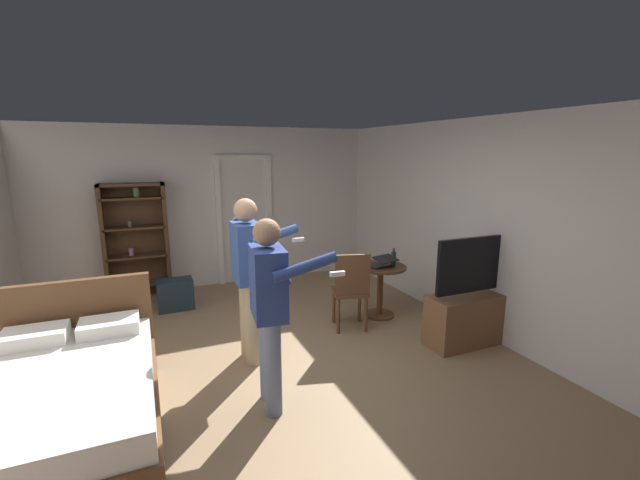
% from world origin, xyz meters
% --- Properties ---
extents(ground_plane, '(7.19, 7.19, 0.00)m').
position_xyz_m(ground_plane, '(0.00, 0.00, 0.00)').
color(ground_plane, '#997A56').
extents(wall_back, '(5.57, 0.12, 2.58)m').
position_xyz_m(wall_back, '(0.00, 3.33, 1.29)').
color(wall_back, silver).
rests_on(wall_back, ground_plane).
extents(wall_right, '(0.12, 6.78, 2.58)m').
position_xyz_m(wall_right, '(2.73, 0.00, 1.29)').
color(wall_right, silver).
rests_on(wall_right, ground_plane).
extents(doorway_frame, '(0.93, 0.08, 2.13)m').
position_xyz_m(doorway_frame, '(0.53, 3.25, 1.22)').
color(doorway_frame, white).
rests_on(doorway_frame, ground_plane).
extents(bed, '(1.31, 1.97, 1.02)m').
position_xyz_m(bed, '(-1.67, -0.16, 0.30)').
color(bed, brown).
rests_on(bed, ground_plane).
extents(bookshelf, '(0.91, 0.32, 1.74)m').
position_xyz_m(bookshelf, '(-1.16, 3.10, 0.94)').
color(bookshelf, '#4C331E').
rests_on(bookshelf, ground_plane).
extents(tv_flatscreen, '(1.08, 0.40, 1.26)m').
position_xyz_m(tv_flatscreen, '(2.37, -0.11, 0.38)').
color(tv_flatscreen, brown).
rests_on(tv_flatscreen, ground_plane).
extents(side_table, '(0.67, 0.67, 0.70)m').
position_xyz_m(side_table, '(1.82, 1.00, 0.48)').
color(side_table, brown).
rests_on(side_table, ground_plane).
extents(laptop, '(0.39, 0.40, 0.15)m').
position_xyz_m(laptop, '(1.80, 0.96, 0.75)').
color(laptop, black).
rests_on(laptop, side_table).
extents(bottle_on_table, '(0.06, 0.06, 0.24)m').
position_xyz_m(bottle_on_table, '(1.96, 0.92, 0.80)').
color(bottle_on_table, '#1E3A29').
rests_on(bottle_on_table, side_table).
extents(wooden_chair, '(0.52, 0.52, 0.99)m').
position_xyz_m(wooden_chair, '(1.25, 0.75, 0.54)').
color(wooden_chair, brown).
rests_on(wooden_chair, ground_plane).
extents(person_blue_shirt, '(0.69, 0.65, 1.66)m').
position_xyz_m(person_blue_shirt, '(-0.11, -0.39, 0.96)').
color(person_blue_shirt, slate).
rests_on(person_blue_shirt, ground_plane).
extents(person_striped_shirt, '(0.66, 0.53, 1.73)m').
position_xyz_m(person_striped_shirt, '(-0.07, 0.49, 0.99)').
color(person_striped_shirt, tan).
rests_on(person_striped_shirt, ground_plane).
extents(suitcase_dark, '(0.48, 0.30, 0.43)m').
position_xyz_m(suitcase_dark, '(-0.70, 2.34, 0.22)').
color(suitcase_dark, '#1E2D38').
rests_on(suitcase_dark, ground_plane).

